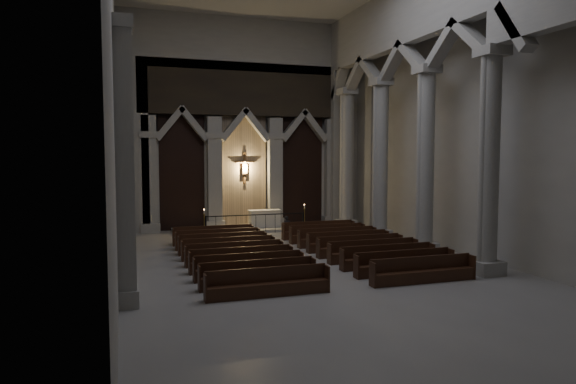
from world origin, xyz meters
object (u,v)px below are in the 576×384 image
object	(u,v)px
altar_rail	(256,221)
pews	(300,253)
candle_stand_right	(305,223)
altar	(264,218)
candle_stand_left	(204,229)
worshipper	(287,227)

from	to	relation	value
altar_rail	pews	size ratio (longest dim) A/B	0.55
altar_rail	candle_stand_right	bearing A→B (deg)	10.57
altar	candle_stand_right	world-z (taller)	candle_stand_right
candle_stand_left	worshipper	bearing A→B (deg)	-21.05
altar	altar_rail	size ratio (longest dim) A/B	0.34
altar	worshipper	bearing A→B (deg)	-84.87
altar	candle_stand_left	distance (m)	4.12
altar	altar_rail	bearing A→B (deg)	-119.90
altar	altar_rail	distance (m)	1.86
candle_stand_left	pews	world-z (taller)	candle_stand_left
pews	candle_stand_right	bearing A→B (deg)	68.78
candle_stand_left	candle_stand_right	bearing A→B (deg)	6.71
altar_rail	pews	distance (m)	7.16
pews	altar_rail	bearing A→B (deg)	90.00
altar	pews	size ratio (longest dim) A/B	0.19
altar_rail	candle_stand_left	distance (m)	2.82
altar	pews	xyz separation A→B (m)	(-0.93, -8.76, -0.35)
altar	worshipper	size ratio (longest dim) A/B	1.68
altar_rail	worshipper	size ratio (longest dim) A/B	4.97
altar	pews	distance (m)	8.81
candle_stand_right	worshipper	bearing A→B (deg)	-128.50
altar_rail	worshipper	world-z (taller)	worshipper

